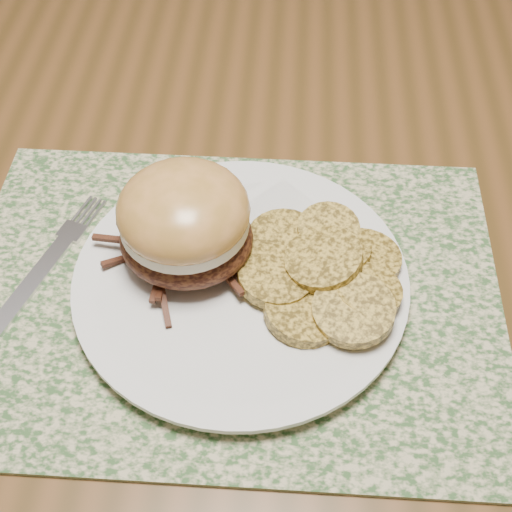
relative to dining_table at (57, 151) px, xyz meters
The scene contains 7 objects.
ground 0.67m from the dining_table, ahead, with size 3.50×3.50×0.00m, color brown.
dining_table is the anchor object (origin of this frame).
placemat 0.35m from the dining_table, 48.41° to the right, with size 0.45×0.33×0.00m, color #34572C.
dinner_plate 0.35m from the dining_table, 46.61° to the right, with size 0.26×0.26×0.02m, color white.
pork_sandwich 0.33m from the dining_table, 50.39° to the right, with size 0.13×0.12×0.08m.
roasted_potatoes 0.41m from the dining_table, 39.08° to the right, with size 0.15×0.16×0.04m.
fork 0.27m from the dining_table, 74.81° to the right, with size 0.08×0.18×0.00m.
Camera 1 is at (0.27, -0.61, 1.23)m, focal length 50.00 mm.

